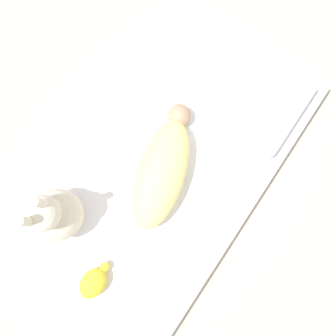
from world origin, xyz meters
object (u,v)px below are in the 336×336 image
Objects in this scene: swaddled_baby at (162,170)px; pillow at (259,102)px; turtle_plush at (94,282)px; bunny_plush at (54,215)px.

pillow is (0.50, -0.18, -0.02)m from swaddled_baby.
pillow reaches higher than turtle_plush.
swaddled_baby is 0.54m from turtle_plush.
turtle_plush is (-1.05, 0.15, -0.01)m from pillow.
swaddled_baby is 0.47m from bunny_plush.
bunny_plush reaches higher than pillow.
bunny_plush is at bearing 63.05° from turtle_plush.
swaddled_baby is 1.49× the size of pillow.
bunny_plush reaches higher than swaddled_baby.
swaddled_baby is 0.53m from pillow.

